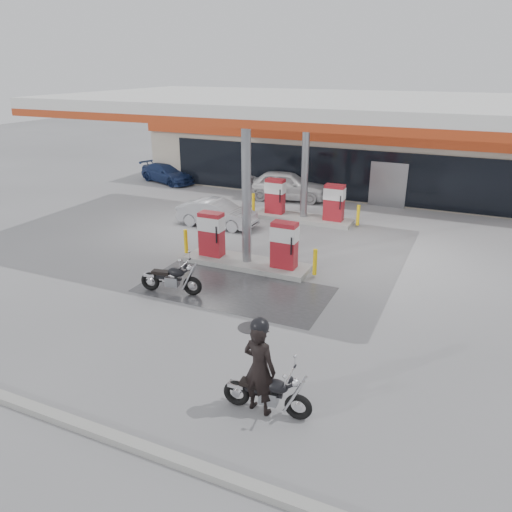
% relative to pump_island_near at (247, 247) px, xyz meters
% --- Properties ---
extents(ground, '(90.00, 90.00, 0.00)m').
position_rel_pump_island_near_xyz_m(ground, '(0.00, -2.00, -0.71)').
color(ground, gray).
rests_on(ground, ground).
extents(wet_patch, '(6.00, 3.00, 0.00)m').
position_rel_pump_island_near_xyz_m(wet_patch, '(0.50, -2.00, -0.71)').
color(wet_patch, '#4C4C4F').
rests_on(wet_patch, ground).
extents(drain_cover, '(0.70, 0.70, 0.01)m').
position_rel_pump_island_near_xyz_m(drain_cover, '(2.00, -4.00, -0.71)').
color(drain_cover, '#38383A').
rests_on(drain_cover, ground).
extents(kerb, '(28.00, 0.25, 0.15)m').
position_rel_pump_island_near_xyz_m(kerb, '(0.00, -9.00, -0.64)').
color(kerb, gray).
rests_on(kerb, ground).
extents(store_building, '(22.00, 8.22, 4.00)m').
position_rel_pump_island_near_xyz_m(store_building, '(0.01, 13.94, 1.30)').
color(store_building, '#BDB29E').
rests_on(store_building, ground).
extents(canopy, '(16.00, 10.02, 5.51)m').
position_rel_pump_island_near_xyz_m(canopy, '(0.00, 3.00, 4.56)').
color(canopy, silver).
rests_on(canopy, ground).
extents(pump_island_near, '(5.14, 1.30, 1.78)m').
position_rel_pump_island_near_xyz_m(pump_island_near, '(0.00, 0.00, 0.00)').
color(pump_island_near, '#9E9E99').
rests_on(pump_island_near, ground).
extents(pump_island_far, '(5.14, 1.30, 1.78)m').
position_rel_pump_island_near_xyz_m(pump_island_far, '(0.00, 6.00, 0.00)').
color(pump_island_far, '#9E9E99').
rests_on(pump_island_far, ground).
extents(main_motorcycle, '(1.91, 0.73, 0.98)m').
position_rel_pump_island_near_xyz_m(main_motorcycle, '(3.81, -7.01, -0.28)').
color(main_motorcycle, black).
rests_on(main_motorcycle, ground).
extents(biker_main, '(0.80, 0.60, 2.01)m').
position_rel_pump_island_near_xyz_m(biker_main, '(3.62, -7.03, 0.29)').
color(biker_main, black).
rests_on(biker_main, ground).
extents(parked_motorcycle, '(2.01, 0.77, 1.04)m').
position_rel_pump_island_near_xyz_m(parked_motorcycle, '(-1.15, -2.99, -0.25)').
color(parked_motorcycle, black).
rests_on(parked_motorcycle, ground).
extents(sedan_white, '(4.61, 2.44, 1.49)m').
position_rel_pump_island_near_xyz_m(sedan_white, '(-2.09, 9.20, 0.04)').
color(sedan_white, silver).
rests_on(sedan_white, ground).
extents(attendant, '(0.76, 0.89, 1.60)m').
position_rel_pump_island_near_xyz_m(attendant, '(-3.09, 7.00, 0.09)').
color(attendant, slate).
rests_on(attendant, ground).
extents(hatchback_silver, '(3.54, 1.24, 1.16)m').
position_rel_pump_island_near_xyz_m(hatchback_silver, '(-3.14, 3.60, -0.13)').
color(hatchback_silver, '#A4A6AC').
rests_on(hatchback_silver, ground).
extents(parked_car_left, '(4.18, 2.75, 1.13)m').
position_rel_pump_island_near_xyz_m(parked_car_left, '(-10.00, 10.00, -0.15)').
color(parked_car_left, navy).
rests_on(parked_car_left, ground).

